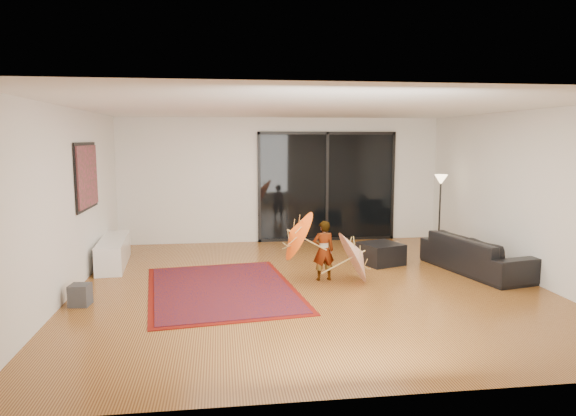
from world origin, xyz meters
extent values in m
plane|color=#A56A2D|center=(0.00, 0.00, 0.00)|extent=(7.00, 7.00, 0.00)
plane|color=white|center=(0.00, 0.00, 2.70)|extent=(7.00, 7.00, 0.00)
plane|color=silver|center=(0.00, 3.50, 1.35)|extent=(7.00, 0.00, 7.00)
plane|color=silver|center=(0.00, -3.50, 1.35)|extent=(7.00, 0.00, 7.00)
plane|color=silver|center=(-3.50, 0.00, 1.35)|extent=(0.00, 7.00, 7.00)
plane|color=silver|center=(3.50, 0.00, 1.35)|extent=(0.00, 7.00, 7.00)
cube|color=black|center=(1.00, 3.47, 1.20)|extent=(3.00, 0.04, 2.40)
cube|color=black|center=(1.00, 3.45, 2.37)|extent=(3.06, 0.06, 0.06)
cube|color=black|center=(1.00, 3.45, 0.03)|extent=(3.06, 0.06, 0.06)
cube|color=black|center=(1.00, 3.45, 1.20)|extent=(0.06, 0.06, 2.40)
cube|color=black|center=(-3.48, 1.00, 1.65)|extent=(0.02, 1.28, 1.08)
cube|color=#1D481F|center=(-3.46, 1.00, 1.65)|extent=(0.03, 1.18, 0.98)
cube|color=white|center=(-3.25, 1.72, 0.24)|extent=(0.58, 1.77, 0.48)
cube|color=#424244|center=(-3.25, -0.55, 0.15)|extent=(0.28, 0.28, 0.29)
cube|color=#5F0E08|center=(-1.34, -0.05, 0.01)|extent=(2.49, 3.23, 0.01)
cube|color=maroon|center=(-1.34, -0.05, 0.01)|extent=(2.31, 3.05, 0.02)
imported|color=black|center=(2.95, 0.41, 0.31)|extent=(1.25, 2.23, 0.61)
cube|color=black|center=(1.52, 1.18, 0.19)|extent=(0.84, 0.84, 0.38)
cylinder|color=black|center=(3.10, 2.27, 0.01)|extent=(0.26, 0.26, 0.03)
cylinder|color=black|center=(3.10, 2.27, 0.70)|extent=(0.03, 0.03, 1.41)
cone|color=#FFD899|center=(3.10, 2.27, 1.43)|extent=(0.26, 0.26, 0.21)
imported|color=#999999|center=(0.27, 0.25, 0.48)|extent=(0.37, 0.26, 0.96)
cone|color=#FF560D|center=(-0.28, 0.20, 0.73)|extent=(0.55, 0.84, 0.82)
cylinder|color=#A78A47|center=(-0.28, 0.20, 0.40)|extent=(0.45, 0.02, 0.26)
cylinder|color=#A78A47|center=(-0.28, 0.20, 0.84)|extent=(0.06, 0.02, 0.05)
cone|color=silver|center=(0.87, 0.10, 0.51)|extent=(0.56, 0.88, 0.87)
cylinder|color=#A78A47|center=(0.87, 0.10, 0.13)|extent=(0.50, 0.02, 0.27)
cylinder|color=#A78A47|center=(0.87, 0.10, 0.62)|extent=(0.06, 0.02, 0.04)
camera|label=1|loc=(-1.35, -7.59, 2.24)|focal=32.00mm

